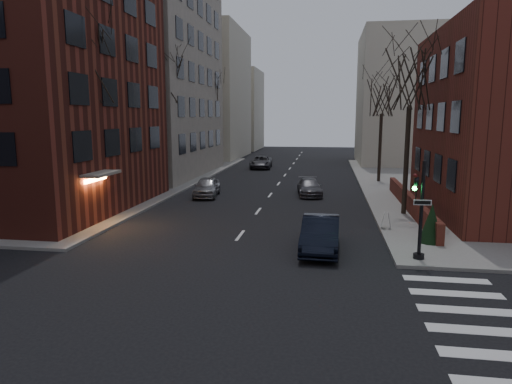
{
  "coord_description": "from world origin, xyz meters",
  "views": [
    {
      "loc": [
        4.22,
        -9.72,
        5.88
      ],
      "look_at": [
        0.6,
        13.33,
        2.0
      ],
      "focal_mm": 32.0,
      "sensor_mm": 36.0,
      "label": 1
    }
  ],
  "objects_px": {
    "tree_right_a": "(411,78)",
    "tree_right_b": "(382,97)",
    "tree_left_c": "(209,97)",
    "streetlamp_far": "(219,131)",
    "car_lane_far": "(261,162)",
    "parked_sedan": "(320,234)",
    "tree_left_b": "(164,78)",
    "tree_left_a": "(87,68)",
    "car_lane_gray": "(310,187)",
    "car_lane_silver": "(207,187)",
    "evergreen_shrub": "(432,223)",
    "streetlamp_near": "(155,139)",
    "sandwich_board": "(386,220)",
    "traffic_signal": "(419,216)"
  },
  "relations": [
    {
      "from": "tree_right_a",
      "to": "tree_right_b",
      "type": "relative_size",
      "value": 1.06
    },
    {
      "from": "tree_left_c",
      "to": "streetlamp_far",
      "type": "xyz_separation_m",
      "value": [
        0.6,
        2.0,
        -3.79
      ]
    },
    {
      "from": "car_lane_far",
      "to": "parked_sedan",
      "type": "bearing_deg",
      "value": -80.41
    },
    {
      "from": "tree_left_b",
      "to": "tree_right_b",
      "type": "bearing_deg",
      "value": 18.82
    },
    {
      "from": "tree_left_c",
      "to": "tree_left_a",
      "type": "bearing_deg",
      "value": -90.0
    },
    {
      "from": "parked_sedan",
      "to": "car_lane_gray",
      "type": "xyz_separation_m",
      "value": [
        -1.06,
        14.36,
        -0.14
      ]
    },
    {
      "from": "tree_right_a",
      "to": "car_lane_silver",
      "type": "relative_size",
      "value": 2.32
    },
    {
      "from": "tree_left_b",
      "to": "streetlamp_far",
      "type": "distance_m",
      "value": 16.68
    },
    {
      "from": "tree_left_c",
      "to": "streetlamp_far",
      "type": "height_order",
      "value": "tree_left_c"
    },
    {
      "from": "tree_right_a",
      "to": "parked_sedan",
      "type": "bearing_deg",
      "value": -120.96
    },
    {
      "from": "tree_left_c",
      "to": "evergreen_shrub",
      "type": "xyz_separation_m",
      "value": [
        17.81,
        -28.4,
        -6.98
      ]
    },
    {
      "from": "streetlamp_near",
      "to": "evergreen_shrub",
      "type": "height_order",
      "value": "streetlamp_near"
    },
    {
      "from": "tree_left_c",
      "to": "tree_left_b",
      "type": "bearing_deg",
      "value": -90.0
    },
    {
      "from": "tree_left_a",
      "to": "sandwich_board",
      "type": "xyz_separation_m",
      "value": [
        16.1,
        0.05,
        -7.9
      ]
    },
    {
      "from": "tree_right_a",
      "to": "streetlamp_near",
      "type": "relative_size",
      "value": 1.55
    },
    {
      "from": "streetlamp_near",
      "to": "tree_right_b",
      "type": "bearing_deg",
      "value": 30.47
    },
    {
      "from": "streetlamp_far",
      "to": "tree_right_b",
      "type": "bearing_deg",
      "value": -30.47
    },
    {
      "from": "tree_left_a",
      "to": "streetlamp_near",
      "type": "height_order",
      "value": "tree_left_a"
    },
    {
      "from": "tree_left_a",
      "to": "sandwich_board",
      "type": "relative_size",
      "value": 12.06
    },
    {
      "from": "tree_left_a",
      "to": "car_lane_gray",
      "type": "xyz_separation_m",
      "value": [
        11.74,
        10.36,
        -7.86
      ]
    },
    {
      "from": "tree_left_b",
      "to": "streetlamp_near",
      "type": "relative_size",
      "value": 1.72
    },
    {
      "from": "traffic_signal",
      "to": "streetlamp_far",
      "type": "distance_m",
      "value": 36.81
    },
    {
      "from": "tree_left_b",
      "to": "tree_right_b",
      "type": "height_order",
      "value": "tree_left_b"
    },
    {
      "from": "tree_left_a",
      "to": "streetlamp_far",
      "type": "bearing_deg",
      "value": 88.77
    },
    {
      "from": "tree_left_c",
      "to": "parked_sedan",
      "type": "xyz_separation_m",
      "value": [
        12.8,
        -30.0,
        -7.27
      ]
    },
    {
      "from": "tree_left_b",
      "to": "evergreen_shrub",
      "type": "distance_m",
      "value": 24.21
    },
    {
      "from": "traffic_signal",
      "to": "sandwich_board",
      "type": "distance_m",
      "value": 5.27
    },
    {
      "from": "traffic_signal",
      "to": "tree_left_c",
      "type": "relative_size",
      "value": 0.41
    },
    {
      "from": "traffic_signal",
      "to": "car_lane_gray",
      "type": "relative_size",
      "value": 0.95
    },
    {
      "from": "tree_right_a",
      "to": "streetlamp_near",
      "type": "height_order",
      "value": "tree_right_a"
    },
    {
      "from": "streetlamp_far",
      "to": "streetlamp_near",
      "type": "bearing_deg",
      "value": -90.0
    },
    {
      "from": "tree_left_c",
      "to": "parked_sedan",
      "type": "distance_m",
      "value": 33.42
    },
    {
      "from": "car_lane_silver",
      "to": "evergreen_shrub",
      "type": "height_order",
      "value": "evergreen_shrub"
    },
    {
      "from": "car_lane_gray",
      "to": "evergreen_shrub",
      "type": "distance_m",
      "value": 14.13
    },
    {
      "from": "traffic_signal",
      "to": "tree_right_b",
      "type": "relative_size",
      "value": 0.44
    },
    {
      "from": "tree_left_a",
      "to": "tree_left_b",
      "type": "bearing_deg",
      "value": 90.0
    },
    {
      "from": "tree_left_a",
      "to": "car_lane_far",
      "type": "relative_size",
      "value": 2.04
    },
    {
      "from": "parked_sedan",
      "to": "car_lane_silver",
      "type": "relative_size",
      "value": 1.1
    },
    {
      "from": "car_lane_far",
      "to": "evergreen_shrub",
      "type": "relative_size",
      "value": 2.78
    },
    {
      "from": "streetlamp_far",
      "to": "car_lane_far",
      "type": "xyz_separation_m",
      "value": [
        4.91,
        -0.19,
        -3.54
      ]
    },
    {
      "from": "tree_right_b",
      "to": "car_lane_silver",
      "type": "bearing_deg",
      "value": -145.29
    },
    {
      "from": "parked_sedan",
      "to": "tree_right_a",
      "type": "bearing_deg",
      "value": 60.45
    },
    {
      "from": "car_lane_silver",
      "to": "car_lane_far",
      "type": "distance_m",
      "value": 19.12
    },
    {
      "from": "car_lane_silver",
      "to": "car_lane_far",
      "type": "bearing_deg",
      "value": 79.86
    },
    {
      "from": "streetlamp_far",
      "to": "car_lane_gray",
      "type": "relative_size",
      "value": 1.49
    },
    {
      "from": "streetlamp_near",
      "to": "parked_sedan",
      "type": "distance_m",
      "value": 17.46
    },
    {
      "from": "sandwich_board",
      "to": "parked_sedan",
      "type": "bearing_deg",
      "value": -121.04
    },
    {
      "from": "car_lane_gray",
      "to": "sandwich_board",
      "type": "bearing_deg",
      "value": -74.05
    },
    {
      "from": "tree_left_b",
      "to": "tree_left_c",
      "type": "xyz_separation_m",
      "value": [
        0.0,
        14.0,
        -0.88
      ]
    },
    {
      "from": "tree_right_b",
      "to": "sandwich_board",
      "type": "height_order",
      "value": "tree_right_b"
    }
  ]
}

